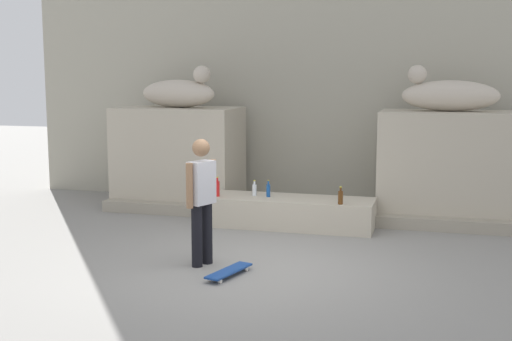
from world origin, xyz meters
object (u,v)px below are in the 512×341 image
Objects in this scene: statue_reclining_left at (179,92)px; bottle_red at (217,188)px; statue_reclining_right at (448,94)px; skater at (202,196)px; bottle_clear at (254,190)px; skateboard at (229,271)px; bottle_brown at (340,197)px; bottle_blue at (268,190)px.

bottle_red is (1.19, -1.35, -1.54)m from statue_reclining_left.
statue_reclining_right is 4.93m from skater.
statue_reclining_left reaches higher than bottle_clear.
bottle_clear is at bearing -158.09° from skater.
skater is 6.37× the size of bottle_clear.
skater is 1.06m from skateboard.
bottle_brown is at bearing 44.33° from statue_reclining_right.
statue_reclining_right is at bearing 20.50° from bottle_clear.
bottle_blue is at bearing -163.79° from skater.
statue_reclining_right is 5.76× the size of bottle_brown.
statue_reclining_left is at bearing 155.66° from bottle_brown.
statue_reclining_left is 2.81m from bottle_blue.
bottle_brown is at bearing 174.00° from skateboard.
bottle_blue is 0.85m from bottle_red.
bottle_red is at bearing -34.14° from statue_reclining_left.
skater is (-3.06, -3.67, -1.23)m from statue_reclining_right.
skateboard is (-2.57, -4.04, -2.09)m from statue_reclining_right.
bottle_red is at bearing -142.88° from skateboard.
bottle_red reaches higher than bottle_blue.
bottle_brown is 2.08m from bottle_red.
bottle_blue is (0.25, -0.03, 0.01)m from bottle_clear.
statue_reclining_right is at bearing 14.39° from statue_reclining_left.
statue_reclining_right reaches higher than bottle_clear.
bottle_blue is at bearing 12.15° from bottle_red.
skateboard is at bearing -68.41° from bottle_red.
skater is 5.96× the size of bottle_blue.
skateboard is 2.94× the size of bottle_blue.
bottle_red reaches higher than skateboard.
bottle_red is (-3.64, -1.35, -1.54)m from statue_reclining_right.
bottle_red is (-0.57, 2.31, -0.30)m from skater.
bottle_clear is at bearing 20.04° from bottle_red.
bottle_brown reaches higher than skateboard.
statue_reclining_right is 3.62m from bottle_clear.
bottle_brown is at bearing -10.06° from statue_reclining_left.
skateboard is at bearing -111.53° from bottle_brown.
statue_reclining_left and statue_reclining_right have the same top height.
skater reaches higher than bottle_clear.
statue_reclining_left is at bearing 150.02° from bottle_blue.
skater is 2.40m from bottle_red.
bottle_clear is at bearing -18.29° from statue_reclining_left.
statue_reclining_right is 2.66m from bottle_brown.
bottle_brown is (1.01, 2.56, 0.53)m from skateboard.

